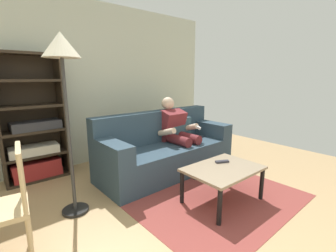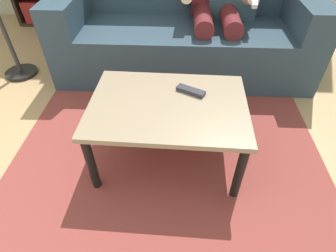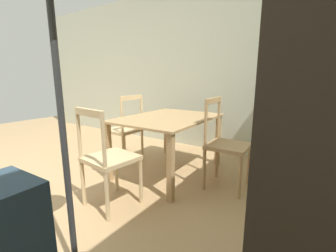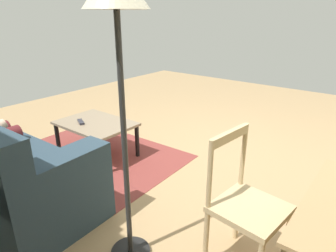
{
  "view_description": "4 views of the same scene",
  "coord_description": "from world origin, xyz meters",
  "px_view_note": "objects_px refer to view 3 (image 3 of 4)",
  "views": [
    {
      "loc": [
        -0.89,
        -0.79,
        1.46
      ],
      "look_at": [
        1.29,
        1.86,
        0.73
      ],
      "focal_mm": 24.91,
      "sensor_mm": 36.0,
      "label": 1
    },
    {
      "loc": [
        1.32,
        -0.42,
        1.34
      ],
      "look_at": [
        1.23,
        0.77,
        0.25
      ],
      "focal_mm": 28.94,
      "sensor_mm": 36.0,
      "label": 2
    },
    {
      "loc": [
        0.48,
        2.8,
        1.19
      ],
      "look_at": [
        -1.84,
        1.25,
        0.6
      ],
      "focal_mm": 24.34,
      "sensor_mm": 36.0,
      "label": 3
    },
    {
      "loc": [
        -1.43,
        2.8,
        1.62
      ],
      "look_at": [
        -0.27,
        1.31,
        0.9
      ],
      "focal_mm": 31.53,
      "sensor_mm": 36.0,
      "label": 4
    }
  ],
  "objects_px": {
    "dining_table": "(168,125)",
    "dining_chair_by_doorway": "(125,130)",
    "dining_chair_near_wall": "(226,145)",
    "dining_chair_facing_couch": "(108,159)"
  },
  "relations": [
    {
      "from": "dining_table",
      "to": "dining_chair_near_wall",
      "type": "height_order",
      "value": "dining_chair_near_wall"
    },
    {
      "from": "dining_chair_facing_couch",
      "to": "dining_table",
      "type": "bearing_deg",
      "value": 179.79
    },
    {
      "from": "dining_chair_by_doorway",
      "to": "dining_chair_facing_couch",
      "type": "bearing_deg",
      "value": 37.32
    },
    {
      "from": "dining_chair_facing_couch",
      "to": "dining_chair_by_doorway",
      "type": "xyz_separation_m",
      "value": [
        -0.98,
        -0.75,
        -0.01
      ]
    },
    {
      "from": "dining_chair_facing_couch",
      "to": "dining_chair_by_doorway",
      "type": "distance_m",
      "value": 1.23
    },
    {
      "from": "dining_table",
      "to": "dining_chair_by_doorway",
      "type": "relative_size",
      "value": 1.36
    },
    {
      "from": "dining_chair_facing_couch",
      "to": "dining_chair_by_doorway",
      "type": "height_order",
      "value": "dining_chair_by_doorway"
    },
    {
      "from": "dining_chair_by_doorway",
      "to": "dining_table",
      "type": "bearing_deg",
      "value": 90.1
    },
    {
      "from": "dining_chair_facing_couch",
      "to": "dining_chair_by_doorway",
      "type": "bearing_deg",
      "value": -142.68
    },
    {
      "from": "dining_chair_by_doorway",
      "to": "dining_chair_near_wall",
      "type": "bearing_deg",
      "value": 90.02
    }
  ]
}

